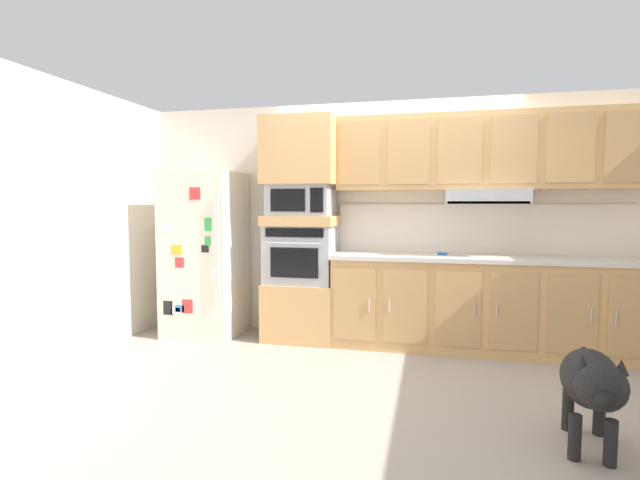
{
  "coord_description": "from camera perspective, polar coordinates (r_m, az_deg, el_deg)",
  "views": [
    {
      "loc": [
        0.39,
        -4.03,
        1.42
      ],
      "look_at": [
        -0.57,
        0.05,
        1.1
      ],
      "focal_mm": 26.64,
      "sensor_mm": 36.0,
      "label": 1
    }
  ],
  "objects": [
    {
      "name": "ground_plane",
      "position": [
        4.29,
        7.57,
        -15.03
      ],
      "size": [
        9.6,
        9.6,
        0.0
      ],
      "primitive_type": "plane",
      "color": "#9E9389"
    },
    {
      "name": "back_kitchen_wall",
      "position": [
        5.16,
        8.94,
        2.38
      ],
      "size": [
        6.2,
        0.12,
        2.5
      ],
      "primitive_type": "cube",
      "color": "silver",
      "rests_on": "ground"
    },
    {
      "name": "side_panel_left",
      "position": [
        5.14,
        -25.07,
        2.02
      ],
      "size": [
        0.12,
        7.1,
        2.5
      ],
      "primitive_type": "cube",
      "color": "silver",
      "rests_on": "ground"
    },
    {
      "name": "refrigerator",
      "position": [
        5.31,
        -13.63,
        -1.63
      ],
      "size": [
        0.76,
        0.73,
        1.76
      ],
      "color": "silver",
      "rests_on": "ground"
    },
    {
      "name": "oven_base_cabinet",
      "position": [
        5.09,
        -2.16,
        -8.4
      ],
      "size": [
        0.74,
        0.62,
        0.6
      ],
      "primitive_type": "cube",
      "color": "tan",
      "rests_on": "ground"
    },
    {
      "name": "built_in_oven",
      "position": [
        4.99,
        -2.19,
        -1.66
      ],
      "size": [
        0.7,
        0.62,
        0.6
      ],
      "color": "#A8AAAF",
      "rests_on": "oven_base_cabinet"
    },
    {
      "name": "appliance_mid_shelf",
      "position": [
        4.97,
        -2.19,
        2.36
      ],
      "size": [
        0.74,
        0.62,
        0.1
      ],
      "primitive_type": "cube",
      "color": "tan",
      "rests_on": "built_in_oven"
    },
    {
      "name": "microwave",
      "position": [
        4.96,
        -2.21,
        4.78
      ],
      "size": [
        0.64,
        0.54,
        0.32
      ],
      "color": "#A8AAAF",
      "rests_on": "appliance_mid_shelf"
    },
    {
      "name": "appliance_upper_cabinet",
      "position": [
        4.99,
        -2.22,
        10.53
      ],
      "size": [
        0.74,
        0.62,
        0.68
      ],
      "primitive_type": "cube",
      "color": "tan",
      "rests_on": "microwave"
    },
    {
      "name": "lower_cabinet_run",
      "position": [
        4.9,
        18.89,
        -7.44
      ],
      "size": [
        2.89,
        0.63,
        0.88
      ],
      "color": "tan",
      "rests_on": "ground"
    },
    {
      "name": "countertop_slab",
      "position": [
        4.83,
        19.02,
        -2.09
      ],
      "size": [
        2.93,
        0.64,
        0.04
      ],
      "primitive_type": "cube",
      "color": "beige",
      "rests_on": "lower_cabinet_run"
    },
    {
      "name": "backsplash_panel",
      "position": [
        5.1,
        18.77,
        1.28
      ],
      "size": [
        2.93,
        0.02,
        0.5
      ],
      "primitive_type": "cube",
      "color": "white",
      "rests_on": "countertop_slab"
    },
    {
      "name": "upper_cabinet_with_hood",
      "position": [
        4.95,
        19.17,
        9.67
      ],
      "size": [
        2.89,
        0.48,
        0.88
      ],
      "color": "tan",
      "rests_on": "backsplash_panel"
    },
    {
      "name": "screwdriver",
      "position": [
        4.85,
        14.55,
        -1.57
      ],
      "size": [
        0.16,
        0.17,
        0.03
      ],
      "color": "blue",
      "rests_on": "countertop_slab"
    },
    {
      "name": "dog",
      "position": [
        3.18,
        29.86,
        -14.63
      ],
      "size": [
        0.4,
        1.02,
        0.65
      ],
      "rotation": [
        0.0,
        0.0,
        -1.73
      ],
      "color": "black",
      "rests_on": "ground"
    }
  ]
}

